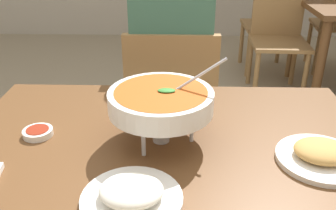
# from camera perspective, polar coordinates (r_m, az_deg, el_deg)

# --- Properties ---
(dining_table_main) EXTENTS (1.24, 0.84, 0.74)m
(dining_table_main) POSITION_cam_1_polar(r_m,az_deg,el_deg) (1.17, -0.22, -10.45)
(dining_table_main) COLOR brown
(dining_table_main) RESTS_ON ground_plane
(chair_diner_main) EXTENTS (0.44, 0.44, 0.90)m
(chair_diner_main) POSITION_cam_1_polar(r_m,az_deg,el_deg) (1.83, 0.51, -0.14)
(chair_diner_main) COLOR olive
(chair_diner_main) RESTS_ON ground_plane
(diner_main) EXTENTS (0.40, 0.45, 1.31)m
(diner_main) POSITION_cam_1_polar(r_m,az_deg,el_deg) (1.77, 0.57, 7.18)
(diner_main) COLOR #2D2D38
(diner_main) RESTS_ON ground_plane
(curry_bowl) EXTENTS (0.33, 0.30, 0.26)m
(curry_bowl) POSITION_cam_1_polar(r_m,az_deg,el_deg) (1.05, -1.09, 0.52)
(curry_bowl) COLOR silver
(curry_bowl) RESTS_ON dining_table_main
(rice_plate) EXTENTS (0.24, 0.24, 0.06)m
(rice_plate) POSITION_cam_1_polar(r_m,az_deg,el_deg) (0.89, -5.60, -13.53)
(rice_plate) COLOR white
(rice_plate) RESTS_ON dining_table_main
(appetizer_plate) EXTENTS (0.24, 0.24, 0.06)m
(appetizer_plate) POSITION_cam_1_polar(r_m,az_deg,el_deg) (1.10, 22.39, -7.06)
(appetizer_plate) COLOR white
(appetizer_plate) RESTS_ON dining_table_main
(sauce_dish) EXTENTS (0.09, 0.09, 0.02)m
(sauce_dish) POSITION_cam_1_polar(r_m,az_deg,el_deg) (1.20, -19.29, -3.95)
(sauce_dish) COLOR white
(sauce_dish) RESTS_ON dining_table_main
(chair_bg_right) EXTENTS (0.45, 0.45, 0.90)m
(chair_bg_right) POSITION_cam_1_polar(r_m,az_deg,el_deg) (3.71, 16.51, 12.68)
(chair_bg_right) COLOR olive
(chair_bg_right) RESTS_ON ground_plane
(chair_bg_corner) EXTENTS (0.46, 0.46, 0.90)m
(chair_bg_corner) POSITION_cam_1_polar(r_m,az_deg,el_deg) (3.25, 16.52, 10.78)
(chair_bg_corner) COLOR olive
(chair_bg_corner) RESTS_ON ground_plane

